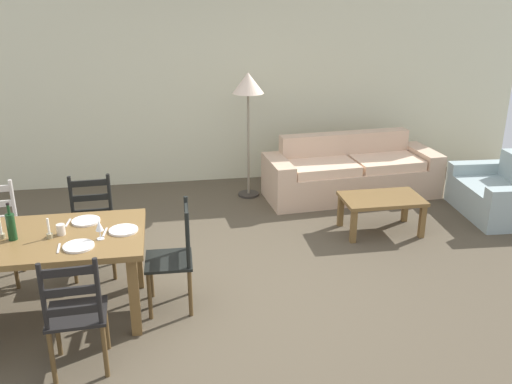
{
  "coord_description": "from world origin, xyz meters",
  "views": [
    {
      "loc": [
        -0.4,
        -4.46,
        2.69
      ],
      "look_at": [
        0.45,
        0.63,
        0.75
      ],
      "focal_mm": 39.26,
      "sensor_mm": 36.0,
      "label": 1
    }
  ],
  "objects_px": {
    "dining_chair_head_east": "(175,257)",
    "standing_lamp": "(248,91)",
    "wine_bottle": "(11,226)",
    "coffee_table": "(382,203)",
    "couch": "(350,174)",
    "dining_chair_far_right": "(93,226)",
    "dining_chair_near_right": "(76,314)",
    "dining_table": "(27,247)",
    "wine_glass_near_right": "(99,226)",
    "armchair_upholstered": "(502,195)",
    "coffee_cup_primary": "(61,230)"
  },
  "relations": [
    {
      "from": "wine_bottle",
      "to": "coffee_table",
      "type": "height_order",
      "value": "wine_bottle"
    },
    {
      "from": "coffee_table",
      "to": "wine_glass_near_right",
      "type": "bearing_deg",
      "value": -155.73
    },
    {
      "from": "wine_glass_near_right",
      "to": "coffee_cup_primary",
      "type": "distance_m",
      "value": 0.36
    },
    {
      "from": "dining_chair_head_east",
      "to": "wine_glass_near_right",
      "type": "relative_size",
      "value": 5.96
    },
    {
      "from": "dining_table",
      "to": "dining_chair_far_right",
      "type": "height_order",
      "value": "dining_chair_far_right"
    },
    {
      "from": "dining_chair_head_east",
      "to": "couch",
      "type": "relative_size",
      "value": 0.41
    },
    {
      "from": "dining_chair_near_right",
      "to": "couch",
      "type": "bearing_deg",
      "value": 45.75
    },
    {
      "from": "dining_table",
      "to": "wine_bottle",
      "type": "xyz_separation_m",
      "value": [
        -0.09,
        -0.02,
        0.2
      ]
    },
    {
      "from": "dining_chair_head_east",
      "to": "standing_lamp",
      "type": "height_order",
      "value": "standing_lamp"
    },
    {
      "from": "dining_chair_head_east",
      "to": "wine_bottle",
      "type": "relative_size",
      "value": 3.04
    },
    {
      "from": "dining_chair_far_right",
      "to": "wine_glass_near_right",
      "type": "bearing_deg",
      "value": -78.68
    },
    {
      "from": "dining_chair_head_east",
      "to": "wine_glass_near_right",
      "type": "bearing_deg",
      "value": -168.51
    },
    {
      "from": "dining_chair_head_east",
      "to": "wine_bottle",
      "type": "height_order",
      "value": "wine_bottle"
    },
    {
      "from": "dining_chair_far_right",
      "to": "wine_bottle",
      "type": "xyz_separation_m",
      "value": [
        -0.51,
        -0.8,
        0.39
      ]
    },
    {
      "from": "coffee_table",
      "to": "dining_chair_near_right",
      "type": "bearing_deg",
      "value": -147.24
    },
    {
      "from": "armchair_upholstered",
      "to": "dining_chair_near_right",
      "type": "bearing_deg",
      "value": -154.83
    },
    {
      "from": "dining_chair_near_right",
      "to": "coffee_table",
      "type": "bearing_deg",
      "value": 32.76
    },
    {
      "from": "dining_chair_head_east",
      "to": "standing_lamp",
      "type": "bearing_deg",
      "value": 68.13
    },
    {
      "from": "coffee_table",
      "to": "standing_lamp",
      "type": "distance_m",
      "value": 2.19
    },
    {
      "from": "wine_bottle",
      "to": "wine_glass_near_right",
      "type": "xyz_separation_m",
      "value": [
        0.69,
        -0.11,
        -0.01
      ]
    },
    {
      "from": "dining_chair_head_east",
      "to": "standing_lamp",
      "type": "xyz_separation_m",
      "value": [
        1.05,
        2.61,
        0.93
      ]
    },
    {
      "from": "dining_chair_far_right",
      "to": "dining_chair_head_east",
      "type": "xyz_separation_m",
      "value": [
        0.76,
        -0.79,
        0.0
      ]
    },
    {
      "from": "dining_chair_head_east",
      "to": "coffee_cup_primary",
      "type": "height_order",
      "value": "dining_chair_head_east"
    },
    {
      "from": "dining_chair_far_right",
      "to": "dining_table",
      "type": "bearing_deg",
      "value": -118.55
    },
    {
      "from": "dining_chair_far_right",
      "to": "couch",
      "type": "xyz_separation_m",
      "value": [
        3.16,
        1.63,
        -0.19
      ]
    },
    {
      "from": "wine_glass_near_right",
      "to": "coffee_table",
      "type": "xyz_separation_m",
      "value": [
        2.94,
        1.32,
        -0.51
      ]
    },
    {
      "from": "dining_chair_head_east",
      "to": "coffee_table",
      "type": "bearing_deg",
      "value": 27.13
    },
    {
      "from": "dining_chair_near_right",
      "to": "dining_chair_far_right",
      "type": "distance_m",
      "value": 1.56
    },
    {
      "from": "dining_table",
      "to": "coffee_cup_primary",
      "type": "relative_size",
      "value": 21.11
    },
    {
      "from": "dining_table",
      "to": "couch",
      "type": "distance_m",
      "value": 4.33
    },
    {
      "from": "dining_chair_near_right",
      "to": "couch",
      "type": "distance_m",
      "value": 4.46
    },
    {
      "from": "coffee_cup_primary",
      "to": "dining_table",
      "type": "bearing_deg",
      "value": -176.73
    },
    {
      "from": "couch",
      "to": "armchair_upholstered",
      "type": "bearing_deg",
      "value": -30.84
    },
    {
      "from": "dining_chair_far_right",
      "to": "armchair_upholstered",
      "type": "xyz_separation_m",
      "value": [
        4.78,
        0.67,
        -0.23
      ]
    },
    {
      "from": "dining_chair_far_right",
      "to": "coffee_table",
      "type": "height_order",
      "value": "dining_chair_far_right"
    },
    {
      "from": "wine_bottle",
      "to": "standing_lamp",
      "type": "height_order",
      "value": "standing_lamp"
    },
    {
      "from": "dining_chair_far_right",
      "to": "wine_glass_near_right",
      "type": "distance_m",
      "value": 1.0
    },
    {
      "from": "dining_chair_near_right",
      "to": "coffee_cup_primary",
      "type": "bearing_deg",
      "value": 103.11
    },
    {
      "from": "wine_glass_near_right",
      "to": "wine_bottle",
      "type": "bearing_deg",
      "value": 171.29
    },
    {
      "from": "wine_bottle",
      "to": "coffee_table",
      "type": "bearing_deg",
      "value": 18.56
    },
    {
      "from": "standing_lamp",
      "to": "wine_glass_near_right",
      "type": "bearing_deg",
      "value": -120.88
    },
    {
      "from": "standing_lamp",
      "to": "wine_bottle",
      "type": "bearing_deg",
      "value": -131.55
    },
    {
      "from": "coffee_table",
      "to": "standing_lamp",
      "type": "height_order",
      "value": "standing_lamp"
    },
    {
      "from": "standing_lamp",
      "to": "coffee_cup_primary",
      "type": "bearing_deg",
      "value": -127.1
    },
    {
      "from": "couch",
      "to": "wine_bottle",
      "type": "bearing_deg",
      "value": -146.42
    },
    {
      "from": "dining_table",
      "to": "standing_lamp",
      "type": "distance_m",
      "value": 3.51
    },
    {
      "from": "dining_chair_far_right",
      "to": "coffee_table",
      "type": "relative_size",
      "value": 1.07
    },
    {
      "from": "wine_glass_near_right",
      "to": "dining_chair_near_right",
      "type": "bearing_deg",
      "value": -101.97
    },
    {
      "from": "wine_glass_near_right",
      "to": "standing_lamp",
      "type": "distance_m",
      "value": 3.22
    },
    {
      "from": "dining_chair_far_right",
      "to": "dining_chair_head_east",
      "type": "distance_m",
      "value": 1.1
    }
  ]
}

